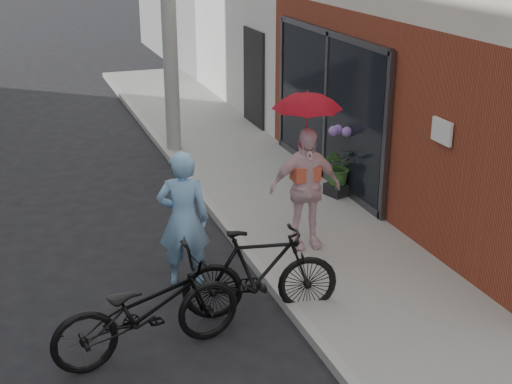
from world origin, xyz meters
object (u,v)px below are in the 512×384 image
bike_left (147,309)px  planter (338,189)px  kimono_woman (305,188)px  officer (183,219)px  bike_right (261,273)px

bike_left → planter: (3.77, 3.29, -0.32)m
bike_left → kimono_woman: kimono_woman is taller
bike_left → kimono_woman: (2.48, 1.70, 0.41)m
kimono_woman → officer: bearing=-164.3°
officer → bike_right: size_ratio=0.97×
bike_left → planter: 5.01m
bike_left → planter: bearing=-57.2°
bike_right → planter: bike_right is taller
officer → bike_right: (0.62, -1.03, -0.33)m
bike_left → planter: size_ratio=5.82×
planter → bike_left: bearing=-138.9°
bike_right → officer: bearing=41.2°
officer → bike_right: bearing=137.3°
kimono_woman → planter: size_ratio=4.74×
planter → officer: bearing=-148.0°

